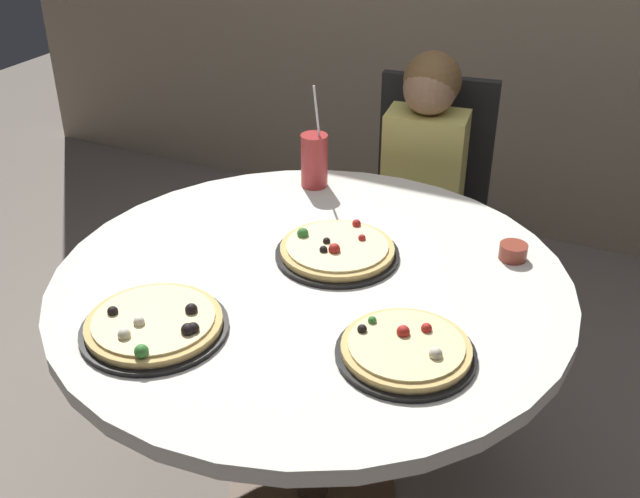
# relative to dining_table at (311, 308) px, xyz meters

# --- Properties ---
(ground_plane) EXTENTS (8.00, 8.00, 0.00)m
(ground_plane) POSITION_rel_dining_table_xyz_m (0.00, 0.00, -0.66)
(ground_plane) COLOR slate
(dining_table) EXTENTS (1.25, 1.25, 0.75)m
(dining_table) POSITION_rel_dining_table_xyz_m (0.00, 0.00, 0.00)
(dining_table) COLOR silver
(dining_table) RESTS_ON ground_plane
(chair_wooden) EXTENTS (0.45, 0.45, 0.95)m
(chair_wooden) POSITION_rel_dining_table_xyz_m (-0.01, 0.95, -0.13)
(chair_wooden) COLOR black
(chair_wooden) RESTS_ON ground_plane
(diner_child) EXTENTS (0.30, 0.43, 1.08)m
(diner_child) POSITION_rel_dining_table_xyz_m (0.01, 0.77, -0.17)
(diner_child) COLOR #3F4766
(diner_child) RESTS_ON ground_plane
(pizza_veggie) EXTENTS (0.32, 0.32, 0.05)m
(pizza_veggie) POSITION_rel_dining_table_xyz_m (-0.20, -0.35, 0.11)
(pizza_veggie) COLOR black
(pizza_veggie) RESTS_ON dining_table
(pizza_cheese) EXTENTS (0.31, 0.31, 0.05)m
(pizza_cheese) POSITION_rel_dining_table_xyz_m (0.02, 0.11, 0.11)
(pizza_cheese) COLOR black
(pizza_cheese) RESTS_ON dining_table
(pizza_pepperoni) EXTENTS (0.29, 0.29, 0.05)m
(pizza_pepperoni) POSITION_rel_dining_table_xyz_m (0.31, -0.19, 0.11)
(pizza_pepperoni) COLOR black
(pizza_pepperoni) RESTS_ON dining_table
(soda_cup) EXTENTS (0.08, 0.08, 0.31)m
(soda_cup) POSITION_rel_dining_table_xyz_m (-0.22, 0.47, 0.17)
(soda_cup) COLOR #B73333
(soda_cup) RESTS_ON dining_table
(sauce_bowl) EXTENTS (0.07, 0.07, 0.04)m
(sauce_bowl) POSITION_rel_dining_table_xyz_m (0.42, 0.30, 0.11)
(sauce_bowl) COLOR brown
(sauce_bowl) RESTS_ON dining_table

